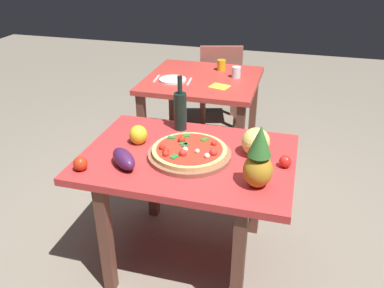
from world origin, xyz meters
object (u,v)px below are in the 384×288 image
at_px(napkin_folded, 220,87).
at_px(knife_utensil, 189,82).
at_px(pizza, 189,150).
at_px(background_table, 202,90).
at_px(display_table, 188,170).
at_px(dining_chair, 220,80).
at_px(pizza_board, 190,154).
at_px(dinner_plate, 173,80).
at_px(bell_pepper, 138,135).
at_px(eggplant, 124,159).
at_px(tomato_at_corner, 80,164).
at_px(pineapple_left, 259,160).
at_px(drinking_glass_water, 236,72).
at_px(drinking_glass_juice, 221,65).
at_px(wine_bottle, 180,110).
at_px(fork_utensil, 156,79).
at_px(melon, 256,142).
at_px(tomato_by_bottle, 285,161).

bearing_deg(napkin_folded, knife_utensil, 169.55).
bearing_deg(pizza, background_table, 101.06).
bearing_deg(display_table, dining_chair, 96.64).
xyz_separation_m(pizza_board, dinner_plate, (-0.47, 1.16, -0.00)).
height_order(bell_pepper, eggplant, bell_pepper).
height_order(pizza, tomato_at_corner, pizza).
bearing_deg(pizza_board, pineapple_left, -25.73).
relative_size(tomato_at_corner, napkin_folded, 0.52).
bearing_deg(pineapple_left, eggplant, -179.67).
distance_m(dining_chair, drinking_glass_water, 0.70).
distance_m(drinking_glass_juice, drinking_glass_water, 0.22).
bearing_deg(eggplant, knife_utensil, 91.35).
height_order(pineapple_left, eggplant, pineapple_left).
bearing_deg(pineapple_left, dining_chair, 106.12).
bearing_deg(wine_bottle, pizza, -65.41).
xyz_separation_m(background_table, tomato_at_corner, (-0.24, -1.58, 0.14)).
xyz_separation_m(drinking_glass_juice, fork_utensil, (-0.46, -0.38, -0.04)).
height_order(eggplant, knife_utensil, eggplant).
bearing_deg(display_table, wine_bottle, 113.78).
bearing_deg(bell_pepper, napkin_folded, 76.43).
height_order(pineapple_left, knife_utensil, pineapple_left).
bearing_deg(melon, tomato_at_corner, -154.43).
relative_size(dining_chair, drinking_glass_water, 9.43).
bearing_deg(pizza_board, display_table, 133.43).
bearing_deg(dining_chair, tomato_at_corner, 67.98).
relative_size(display_table, fork_utensil, 6.32).
bearing_deg(background_table, drinking_glass_juice, 65.68).
height_order(pizza_board, eggplant, eggplant).
height_order(wine_bottle, tomato_by_bottle, wine_bottle).
bearing_deg(fork_utensil, napkin_folded, -10.25).
bearing_deg(knife_utensil, dining_chair, 78.64).
relative_size(dining_chair, melon, 5.56).
distance_m(pineapple_left, tomato_by_bottle, 0.26).
xyz_separation_m(pineapple_left, knife_utensil, (-0.71, 1.35, -0.14)).
distance_m(pizza, tomato_by_bottle, 0.50).
bearing_deg(tomato_at_corner, melon, 25.57).
bearing_deg(tomato_by_bottle, wine_bottle, 155.75).
distance_m(pizza_board, eggplant, 0.35).
height_order(melon, tomato_by_bottle, melon).
relative_size(pizza_board, bell_pepper, 3.98).
bearing_deg(wine_bottle, melon, -22.51).
distance_m(wine_bottle, eggplant, 0.53).
height_order(display_table, napkin_folded, napkin_folded).
bearing_deg(tomato_at_corner, drinking_glass_water, 73.08).
bearing_deg(pineapple_left, background_table, 113.25).
distance_m(tomato_at_corner, drinking_glass_water, 1.73).
bearing_deg(background_table, pizza, -78.94).
relative_size(eggplant, tomato_at_corner, 2.76).
relative_size(tomato_by_bottle, drinking_glass_juice, 0.70).
bearing_deg(tomato_by_bottle, display_table, -178.78).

